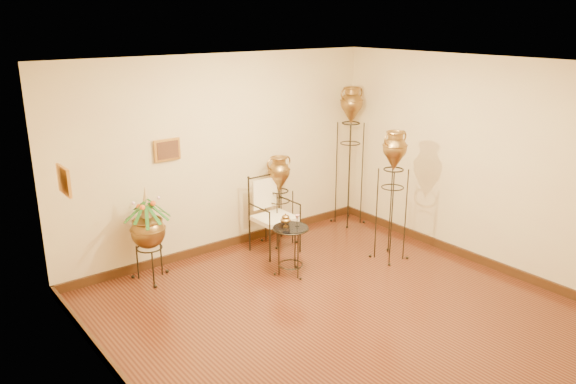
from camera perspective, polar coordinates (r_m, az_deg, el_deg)
ground at (r=6.62m, az=5.26°, el=-12.25°), size 5.00×5.00×0.00m
room_shell at (r=5.96m, az=5.63°, el=2.41°), size 5.02×5.02×2.81m
amphora_tall at (r=9.04m, az=6.30°, el=3.77°), size 0.45×0.45×2.25m
amphora_mid at (r=7.79m, az=10.53°, el=-0.34°), size 0.51×0.51×1.84m
amphora_short at (r=8.29m, az=-0.91°, el=-0.80°), size 0.44×0.44×1.36m
planter_urn at (r=7.31m, az=-14.05°, el=-3.54°), size 0.76×0.76×1.28m
armchair at (r=8.00m, az=-1.36°, el=-2.38°), size 0.63×0.59×1.11m
side_table at (r=7.38m, az=0.26°, el=-5.89°), size 0.48×0.48×0.84m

